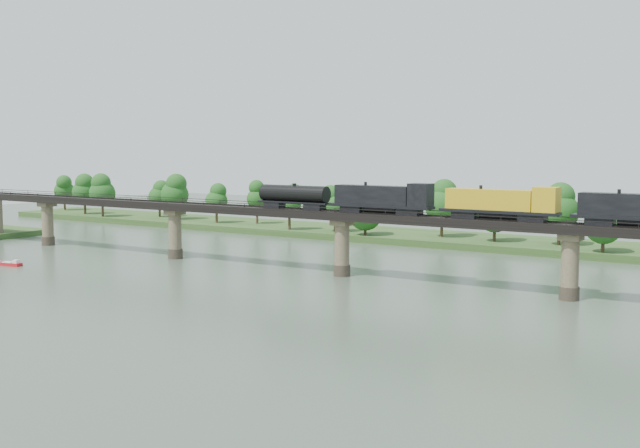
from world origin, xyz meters
The scene contains 7 objects.
ground centered at (0.00, 0.00, 0.00)m, with size 400.00×400.00×0.00m, color #384739.
far_bank centered at (0.00, 85.00, 0.80)m, with size 300.00×24.00×1.60m, color #29481C.
bridge centered at (0.00, 30.00, 5.46)m, with size 236.00×30.00×11.50m.
bridge_superstructure centered at (0.00, 30.00, 11.79)m, with size 220.00×4.90×0.75m.
far_treeline centered at (-8.21, 80.52, 8.83)m, with size 289.06×17.54×13.60m.
freight_train centered at (21.87, 30.00, 14.03)m, with size 76.87×3.00×5.29m.
motorboat centered at (-59.34, 5.35, 0.41)m, with size 4.50×2.31×1.20m.
Camera 1 is at (73.75, -89.27, 23.09)m, focal length 45.00 mm.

